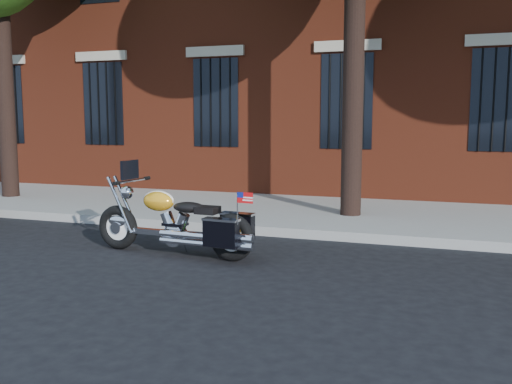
% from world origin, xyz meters
% --- Properties ---
extents(ground, '(120.00, 120.00, 0.00)m').
position_xyz_m(ground, '(0.00, 0.00, 0.00)').
color(ground, black).
rests_on(ground, ground).
extents(curb, '(40.00, 0.16, 0.15)m').
position_xyz_m(curb, '(0.00, 1.38, 0.07)').
color(curb, gray).
rests_on(curb, ground).
extents(sidewalk, '(40.00, 3.60, 0.15)m').
position_xyz_m(sidewalk, '(0.00, 3.26, 0.07)').
color(sidewalk, gray).
rests_on(sidewalk, ground).
extents(motorcycle, '(2.49, 0.80, 1.27)m').
position_xyz_m(motorcycle, '(-1.24, -0.32, 0.43)').
color(motorcycle, black).
rests_on(motorcycle, ground).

